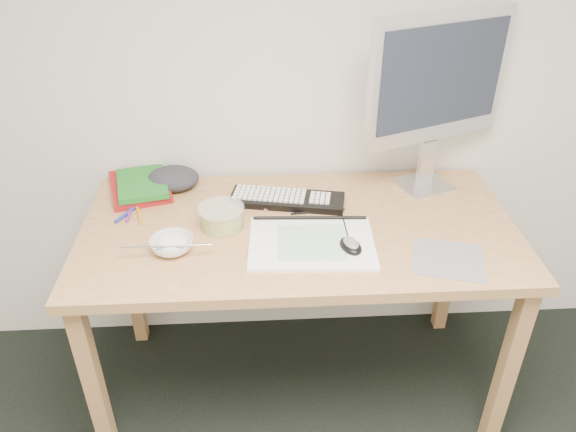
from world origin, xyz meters
name	(u,v)px	position (x,y,z in m)	size (l,w,h in m)	color
desk	(299,246)	(0.13, 1.43, 0.67)	(1.40, 0.70, 0.75)	tan
mousepad	(448,259)	(0.56, 1.22, 0.75)	(0.21, 0.19, 0.00)	gray
sketchpad	(312,243)	(0.16, 1.32, 0.76)	(0.38, 0.27, 0.01)	silver
keyboard	(287,200)	(0.10, 1.58, 0.76)	(0.39, 0.12, 0.02)	black
monitor	(438,83)	(0.60, 1.67, 1.13)	(0.50, 0.23, 0.61)	silver
mouse	(351,243)	(0.28, 1.29, 0.78)	(0.06, 0.09, 0.03)	black
rice_bowl	(172,245)	(-0.26, 1.32, 0.77)	(0.13, 0.13, 0.04)	white
chopsticks	(166,246)	(-0.27, 1.28, 0.79)	(0.02, 0.02, 0.26)	#BBBBBD
fruit_tub	(222,217)	(-0.12, 1.44, 0.79)	(0.15, 0.15, 0.07)	gold
book_red	(140,187)	(-0.42, 1.69, 0.76)	(0.20, 0.26, 0.03)	maroon
book_green	(142,184)	(-0.41, 1.67, 0.79)	(0.17, 0.23, 0.02)	#1A6A20
cloth_lump	(173,179)	(-0.30, 1.71, 0.78)	(0.16, 0.13, 0.06)	#27292F
pencil_pink	(291,209)	(0.11, 1.53, 0.75)	(0.01, 0.01, 0.18)	pink
pencil_tan	(289,225)	(0.10, 1.43, 0.75)	(0.01, 0.01, 0.18)	tan
pencil_black	(318,212)	(0.20, 1.51, 0.75)	(0.01, 0.01, 0.18)	black
marker_blue	(128,212)	(-0.43, 1.53, 0.76)	(0.01, 0.01, 0.13)	#1C319C
marker_orange	(139,215)	(-0.39, 1.52, 0.76)	(0.01, 0.01, 0.12)	orange
marker_purple	(130,212)	(-0.43, 1.54, 0.76)	(0.01, 0.01, 0.12)	#7E258A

